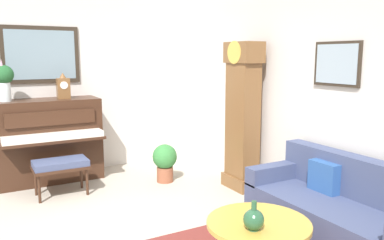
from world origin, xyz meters
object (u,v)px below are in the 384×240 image
at_px(mantel_clock, 63,87).
at_px(potted_plant, 165,160).
at_px(couch, 340,212).
at_px(piano, 50,140).
at_px(green_jug, 254,219).
at_px(grandfather_clock, 242,120).
at_px(coffee_table, 258,225).
at_px(piano_bench, 61,166).
at_px(flower_vase, 4,79).

relative_size(mantel_clock, potted_plant, 0.68).
relative_size(couch, potted_plant, 3.39).
distance_m(piano, green_jug, 3.72).
height_order(piano, couch, piano).
height_order(grandfather_clock, green_jug, grandfather_clock).
bearing_deg(coffee_table, piano_bench, -158.38).
height_order(grandfather_clock, couch, grandfather_clock).
bearing_deg(mantel_clock, piano, -90.56).
distance_m(piano_bench, green_jug, 3.02).
bearing_deg(coffee_table, piano, -162.50).
bearing_deg(green_jug, piano_bench, -161.50).
height_order(piano, piano_bench, piano).
bearing_deg(grandfather_clock, piano, -125.83).
relative_size(coffee_table, green_jug, 3.67).
height_order(couch, green_jug, couch).
distance_m(piano, couch, 4.07).
bearing_deg(flower_vase, potted_plant, 66.14).
bearing_deg(coffee_table, grandfather_clock, 147.44).
height_order(piano_bench, green_jug, green_jug).
bearing_deg(grandfather_clock, flower_vase, -120.23).
bearing_deg(couch, grandfather_clock, 175.92).
relative_size(piano_bench, couch, 0.37).
distance_m(coffee_table, mantel_clock, 3.72).
relative_size(piano_bench, mantel_clock, 1.84).
xyz_separation_m(grandfather_clock, potted_plant, (-0.76, -0.83, -0.64)).
bearing_deg(grandfather_clock, mantel_clock, -128.81).
relative_size(flower_vase, potted_plant, 1.04).
distance_m(piano, mantel_clock, 0.81).
bearing_deg(flower_vase, piano_bench, 36.95).
height_order(piano, grandfather_clock, grandfather_clock).
height_order(coffee_table, flower_vase, flower_vase).
bearing_deg(piano_bench, grandfather_clock, 68.08).
bearing_deg(flower_vase, green_jug, 22.75).
distance_m(flower_vase, green_jug, 4.01).
bearing_deg(piano_bench, mantel_clock, 162.57).
height_order(piano, mantel_clock, mantel_clock).
bearing_deg(grandfather_clock, couch, -4.08).
relative_size(piano, potted_plant, 2.57).
bearing_deg(green_jug, grandfather_clock, 146.00).
bearing_deg(flower_vase, grandfather_clock, 59.77).
bearing_deg(piano_bench, flower_vase, -143.05).
bearing_deg(mantel_clock, flower_vase, -90.04).
relative_size(couch, coffee_table, 2.16).
distance_m(piano, grandfather_clock, 2.83).
bearing_deg(green_jug, coffee_table, 127.17).
distance_m(piano, flower_vase, 1.06).
distance_m(piano, piano_bench, 0.76).
xyz_separation_m(grandfather_clock, green_jug, (1.95, -1.31, -0.42)).
xyz_separation_m(coffee_table, green_jug, (0.10, -0.14, 0.12)).
distance_m(couch, potted_plant, 2.66).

